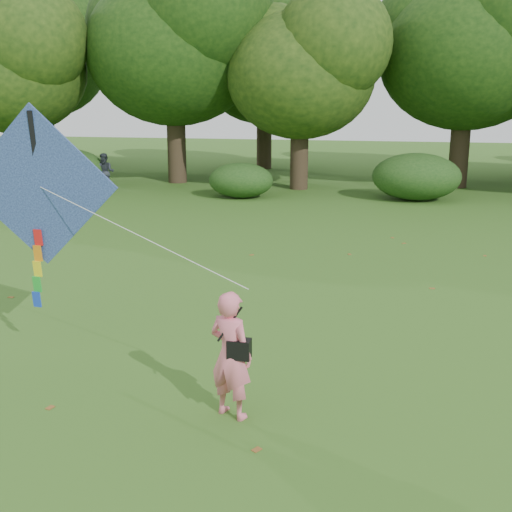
# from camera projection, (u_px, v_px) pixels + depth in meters

# --- Properties ---
(ground) EXTENTS (100.00, 100.00, 0.00)m
(ground) POSITION_uv_depth(u_px,v_px,m) (251.00, 390.00, 9.36)
(ground) COLOR #265114
(ground) RESTS_ON ground
(man_kite_flyer) EXTENTS (0.75, 0.63, 1.74)m
(man_kite_flyer) POSITION_uv_depth(u_px,v_px,m) (231.00, 355.00, 8.41)
(man_kite_flyer) COLOR #EC6F85
(man_kite_flyer) RESTS_ON ground
(bystander_left) EXTENTS (0.86, 0.70, 1.64)m
(bystander_left) POSITION_uv_depth(u_px,v_px,m) (105.00, 172.00, 27.94)
(bystander_left) COLOR #292F37
(bystander_left) RESTS_ON ground
(crossbody_bag) EXTENTS (0.43, 0.20, 0.70)m
(crossbody_bag) POSITION_uv_depth(u_px,v_px,m) (239.00, 348.00, 8.33)
(crossbody_bag) COLOR black
(crossbody_bag) RESTS_ON ground
(flying_kite) EXTENTS (4.89, 1.66, 3.25)m
(flying_kite) POSITION_uv_depth(u_px,v_px,m) (39.00, 189.00, 9.91)
(flying_kite) COLOR #2749AC
(flying_kite) RESTS_ON ground
(tree_line) EXTENTS (54.70, 15.30, 9.48)m
(tree_line) POSITION_uv_depth(u_px,v_px,m) (389.00, 61.00, 29.37)
(tree_line) COLOR #3A2D1E
(tree_line) RESTS_ON ground
(shrub_band) EXTENTS (39.15, 3.22, 1.88)m
(shrub_band) POSITION_uv_depth(u_px,v_px,m) (322.00, 177.00, 26.00)
(shrub_band) COLOR #264919
(shrub_band) RESTS_ON ground
(fallen_leaves) EXTENTS (10.46, 14.34, 0.01)m
(fallen_leaves) POSITION_uv_depth(u_px,v_px,m) (304.00, 292.00, 13.93)
(fallen_leaves) COLOR brown
(fallen_leaves) RESTS_ON ground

